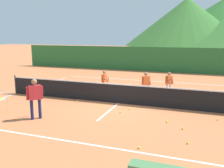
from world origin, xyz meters
TOP-DOWN VIEW (x-y plane):
  - ground_plane at (0.00, 0.00)m, footprint 120.00×120.00m
  - line_baseline_near at (0.00, -4.70)m, footprint 12.29×0.08m
  - line_baseline_far at (0.00, 6.40)m, footprint 12.29×0.08m
  - line_sideline_west at (-6.15, 0.00)m, footprint 0.08×11.09m
  - line_service_center at (0.00, 0.00)m, footprint 0.08×5.39m
  - tennis_net at (0.00, 0.00)m, footprint 12.39×0.08m
  - instructor at (-2.38, -3.26)m, footprint 0.59×0.78m
  - student_0 at (-1.41, 1.74)m, footprint 0.40×0.63m
  - student_1 at (0.99, 1.63)m, footprint 0.48×0.50m
  - student_2 at (2.09, 2.51)m, footprint 0.44×0.70m
  - tennis_ball_0 at (2.10, -4.46)m, footprint 0.07×0.07m
  - tennis_ball_1 at (4.44, -1.03)m, footprint 0.07×0.07m
  - tennis_ball_2 at (-1.99, -0.49)m, footprint 0.07×0.07m
  - tennis_ball_3 at (0.56, -1.45)m, footprint 0.07×0.07m
  - tennis_ball_4 at (3.21, -2.45)m, footprint 0.07×0.07m
  - tennis_ball_6 at (2.60, -1.95)m, footprint 0.07×0.07m
  - tennis_ball_8 at (3.44, -3.65)m, footprint 0.07×0.07m
  - tennis_ball_10 at (0.81, -0.86)m, footprint 0.07×0.07m
  - windscreen_fence at (0.00, 11.19)m, footprint 27.04×0.08m
  - hill_0 at (-0.98, 68.39)m, footprint 36.56×36.56m
  - hill_1 at (10.03, 78.60)m, footprint 48.61×48.61m

SIDE VIEW (x-z plane):
  - ground_plane at x=0.00m, z-range 0.00..0.00m
  - line_baseline_near at x=0.00m, z-range 0.00..0.01m
  - line_baseline_far at x=0.00m, z-range 0.00..0.01m
  - line_sideline_west at x=-6.15m, z-range 0.00..0.01m
  - line_service_center at x=0.00m, z-range 0.00..0.01m
  - tennis_ball_0 at x=2.10m, z-range 0.00..0.07m
  - tennis_ball_1 at x=4.44m, z-range 0.00..0.07m
  - tennis_ball_2 at x=-1.99m, z-range 0.00..0.07m
  - tennis_ball_3 at x=0.56m, z-range 0.00..0.07m
  - tennis_ball_4 at x=3.21m, z-range 0.00..0.07m
  - tennis_ball_6 at x=2.60m, z-range 0.00..0.07m
  - tennis_ball_8 at x=3.44m, z-range 0.00..0.07m
  - tennis_ball_10 at x=0.81m, z-range 0.00..0.07m
  - tennis_net at x=0.00m, z-range -0.03..1.02m
  - student_2 at x=2.09m, z-range 0.13..1.42m
  - student_0 at x=-1.41m, z-range 0.13..1.44m
  - student_1 at x=0.99m, z-range 0.14..1.50m
  - instructor at x=-2.38m, z-range 0.16..1.78m
  - windscreen_fence at x=0.00m, z-range 0.00..2.21m
  - hill_0 at x=-0.98m, z-range 0.00..14.11m
  - hill_1 at x=10.03m, z-range 0.00..14.86m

